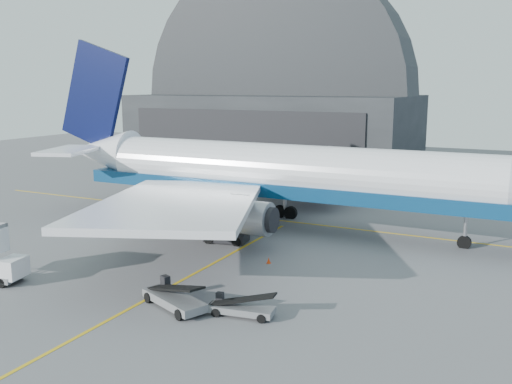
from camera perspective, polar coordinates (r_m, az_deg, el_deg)
The scene contains 8 objects.
ground at distance 42.03m, azimuth -7.42°, elevation -8.76°, with size 200.00×200.00×0.00m, color #565659.
taxi_lines at distance 52.50m, azimuth 0.31°, elevation -4.68°, with size 80.00×42.12×0.02m.
hangar at distance 107.39m, azimuth 2.09°, elevation 8.35°, with size 50.00×28.30×28.00m.
airliner at distance 56.51m, azimuth 1.49°, elevation 1.94°, with size 54.29×52.64×19.05m.
pushback_tug at distance 51.29m, azimuth -2.85°, elevation -4.32°, with size 4.02×2.69×1.74m.
belt_loader_a at distance 35.55m, azimuth -1.49°, elevation -11.51°, with size 4.34×1.98×1.62m.
belt_loader_b at distance 37.06m, azimuth -8.21°, elevation -10.45°, with size 5.40×3.57×2.05m.
traffic_cone at distance 45.41m, azimuth 1.28°, elevation -6.86°, with size 0.34×0.34×0.49m.
Camera 1 is at (22.30, -32.78, 13.94)m, focal length 40.00 mm.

